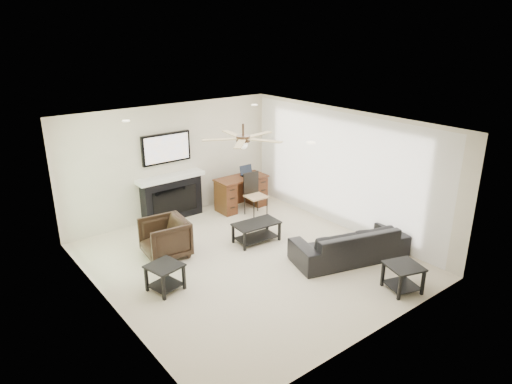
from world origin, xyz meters
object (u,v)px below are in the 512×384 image
Objects in this scene: armchair at (165,238)px; fireplace_unit at (171,177)px; sofa at (349,243)px; coffee_table at (256,232)px; desk at (241,193)px.

fireplace_unit reaches higher than armchair.
armchair is 1.88m from fireplace_unit.
sofa reaches higher than coffee_table.
sofa is at bearing -56.66° from coffee_table.
fireplace_unit is at bearing 164.21° from desk.
fireplace_unit is at bearing 113.70° from coffee_table.
sofa is 1.11× the size of fireplace_unit.
coffee_table is 0.47× the size of fireplace_unit.
coffee_table is at bearing -116.85° from desk.
fireplace_unit is (-1.64, 3.66, 0.65)m from sofa.
armchair is at bearing -157.02° from desk.
desk is at bearing 67.13° from coffee_table.
fireplace_unit reaches higher than desk.
armchair is 1.79m from coffee_table.
coffee_table is (1.70, -0.55, -0.16)m from armchair.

